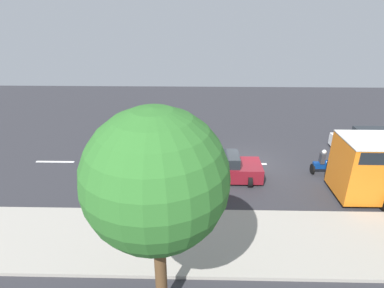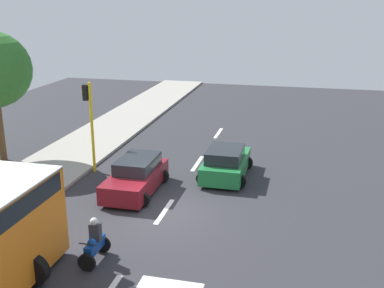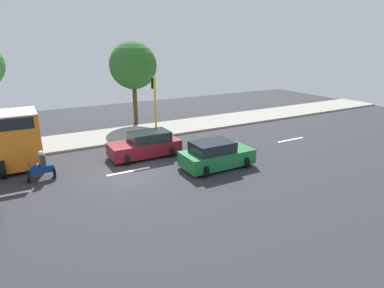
% 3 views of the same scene
% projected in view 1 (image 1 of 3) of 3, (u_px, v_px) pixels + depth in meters
% --- Properties ---
extents(ground_plane, '(40.00, 60.00, 0.10)m').
position_uv_depth(ground_plane, '(247.00, 165.00, 19.36)').
color(ground_plane, '#2D2D33').
extents(sidewalk, '(4.00, 60.00, 0.15)m').
position_uv_depth(sidewalk, '(271.00, 241.00, 12.91)').
color(sidewalk, '#9E998E').
rests_on(sidewalk, ground).
extents(lane_stripe_far_north, '(0.20, 2.40, 0.01)m').
position_uv_depth(lane_stripe_far_north, '(55.00, 162.00, 19.59)').
color(lane_stripe_far_north, white).
rests_on(lane_stripe_far_north, ground).
extents(lane_stripe_north, '(0.20, 2.40, 0.01)m').
position_uv_depth(lane_stripe_north, '(151.00, 163.00, 19.46)').
color(lane_stripe_north, white).
rests_on(lane_stripe_north, ground).
extents(lane_stripe_mid, '(0.20, 2.40, 0.01)m').
position_uv_depth(lane_stripe_mid, '(247.00, 164.00, 19.33)').
color(lane_stripe_mid, white).
rests_on(lane_stripe_mid, ground).
extents(lane_stripe_south, '(0.20, 2.40, 0.01)m').
position_uv_depth(lane_stripe_south, '(345.00, 165.00, 19.21)').
color(lane_stripe_south, white).
rests_on(lane_stripe_south, ground).
extents(car_green, '(2.33, 3.97, 1.52)m').
position_uv_depth(car_green, '(177.00, 141.00, 20.75)').
color(car_green, '#1E7238').
rests_on(car_green, ground).
extents(car_white, '(2.17, 4.56, 1.52)m').
position_uv_depth(car_white, '(370.00, 141.00, 20.79)').
color(car_white, white).
rests_on(car_white, ground).
extents(car_maroon, '(2.25, 4.22, 1.52)m').
position_uv_depth(car_maroon, '(222.00, 167.00, 17.42)').
color(car_maroon, maroon).
rests_on(car_maroon, ground).
extents(motorcycle, '(0.60, 1.30, 1.53)m').
position_uv_depth(motorcycle, '(323.00, 164.00, 17.96)').
color(motorcycle, black).
rests_on(motorcycle, ground).
extents(traffic_light_corner, '(0.49, 0.24, 4.50)m').
position_uv_depth(traffic_light_corner, '(184.00, 155.00, 13.80)').
color(traffic_light_corner, yellow).
rests_on(traffic_light_corner, ground).
extents(street_tree_center, '(3.88, 3.88, 6.79)m').
position_uv_depth(street_tree_center, '(156.00, 180.00, 8.11)').
color(street_tree_center, brown).
rests_on(street_tree_center, ground).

